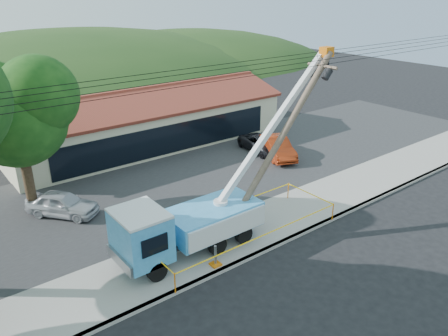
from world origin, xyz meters
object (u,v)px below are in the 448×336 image
utility_truck (188,222)px  car_red (276,158)px  car_silver (64,216)px  leaning_pole (282,137)px  car_dark (262,152)px

utility_truck → car_red: bearing=28.3°
car_silver → car_red: car_red is taller
utility_truck → leaning_pole: size_ratio=1.42×
utility_truck → leaning_pole: 6.42m
utility_truck → car_dark: size_ratio=2.89×
car_silver → car_red: bearing=-41.9°
car_silver → car_dark: size_ratio=0.92×
leaning_pole → car_silver: 12.99m
utility_truck → car_dark: bearing=33.7°
utility_truck → car_dark: (12.27, 8.18, -1.76)m
car_silver → car_dark: car_silver is taller
utility_truck → car_dark: 14.85m
car_silver → car_red: size_ratio=0.87×
car_red → car_dark: 1.52m
car_red → leaning_pole: bearing=-110.5°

